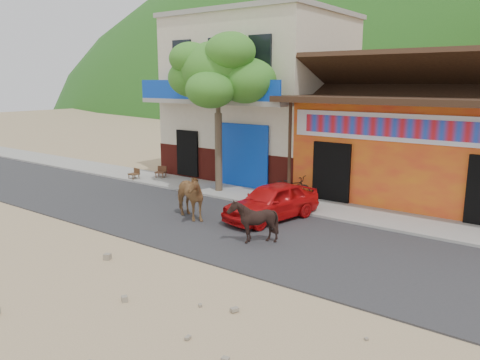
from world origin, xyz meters
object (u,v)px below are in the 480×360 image
at_px(tree, 218,113).
at_px(cafe_chair_right, 161,167).
at_px(cafe_chair_left, 134,169).
at_px(cow_dark, 253,221).
at_px(red_car, 272,201).
at_px(cow_tan, 187,196).
at_px(scooter, 292,186).

distance_m(tree, cafe_chair_right, 4.50).
bearing_deg(tree, cafe_chair_left, -173.68).
bearing_deg(cafe_chair_left, cow_dark, -15.38).
bearing_deg(cow_dark, red_car, -161.83).
height_order(cafe_chair_left, cafe_chair_right, cafe_chair_right).
height_order(cow_dark, cafe_chair_right, cow_dark).
height_order(tree, cow_dark, tree).
height_order(cow_tan, scooter, cow_tan).
height_order(cow_tan, cafe_chair_left, cow_tan).
distance_m(cafe_chair_left, cafe_chair_right, 1.17).
xyz_separation_m(cow_dark, cafe_chair_left, (-8.81, 3.48, -0.11)).
distance_m(red_car, scooter, 2.80).
relative_size(scooter, cafe_chair_left, 1.84).
relative_size(red_car, cafe_chair_right, 3.77).
xyz_separation_m(cow_tan, cow_dark, (2.97, -0.60, -0.14)).
distance_m(red_car, cafe_chair_right, 7.65).
relative_size(tree, red_car, 1.78).
relative_size(tree, cow_tan, 3.41).
bearing_deg(cafe_chair_right, red_car, -40.14).
distance_m(cow_dark, cafe_chair_right, 9.21).
height_order(red_car, cafe_chair_right, red_car).
bearing_deg(cafe_chair_left, tree, 12.49).
bearing_deg(cafe_chair_left, scooter, 16.62).
distance_m(cow_dark, cafe_chair_left, 9.47).
xyz_separation_m(tree, cafe_chair_right, (-3.68, 0.43, -2.55)).
bearing_deg(cafe_chair_right, cow_tan, -59.42).
relative_size(cow_dark, cafe_chair_left, 1.45).
bearing_deg(cow_tan, red_car, -36.36).
distance_m(tree, cafe_chair_left, 5.13).
height_order(tree, cafe_chair_right, tree).
height_order(tree, cafe_chair_left, tree).
bearing_deg(cafe_chair_right, scooter, -19.29).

